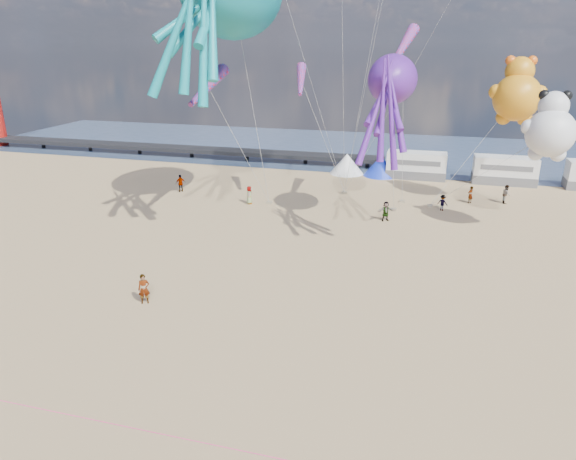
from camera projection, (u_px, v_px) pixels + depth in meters
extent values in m
plane|color=tan|center=(255.00, 371.00, 24.57)|extent=(120.00, 120.00, 0.00)
plane|color=#31425E|center=(377.00, 150.00, 74.37)|extent=(120.00, 120.00, 0.00)
cube|color=black|center=(165.00, 148.00, 70.96)|extent=(60.00, 3.00, 0.50)
cube|color=silver|center=(416.00, 165.00, 58.80)|extent=(6.60, 2.50, 3.00)
cube|color=silver|center=(505.00, 170.00, 56.46)|extent=(6.60, 2.50, 3.00)
cone|color=white|center=(347.00, 164.00, 60.87)|extent=(4.00, 4.00, 2.40)
cone|color=#1933CC|center=(381.00, 166.00, 59.89)|extent=(4.00, 4.00, 2.40)
cylinder|color=#F2338C|center=(215.00, 445.00, 20.04)|extent=(34.00, 0.03, 0.03)
imported|color=tan|center=(144.00, 289.00, 30.67)|extent=(0.81, 0.72, 1.86)
imported|color=#7F6659|center=(249.00, 195.00, 49.62)|extent=(0.53, 0.70, 1.75)
imported|color=#7F6659|center=(506.00, 194.00, 49.79)|extent=(0.59, 0.90, 1.81)
imported|color=#7F6659|center=(443.00, 203.00, 47.66)|extent=(0.86, 0.75, 1.50)
imported|color=#7F6659|center=(181.00, 183.00, 53.59)|extent=(1.32, 1.29, 1.82)
imported|color=#7F6659|center=(386.00, 211.00, 44.86)|extent=(1.12, 0.83, 1.76)
imported|color=#7F6659|center=(470.00, 195.00, 49.85)|extent=(1.38, 1.53, 1.69)
cube|color=gray|center=(269.00, 203.00, 49.80)|extent=(0.50, 0.35, 0.22)
cube|color=gray|center=(394.00, 209.00, 47.86)|extent=(0.50, 0.35, 0.22)
cube|color=gray|center=(430.00, 206.00, 48.86)|extent=(0.50, 0.35, 0.22)
cube|color=gray|center=(402.00, 201.00, 50.29)|extent=(0.50, 0.35, 0.22)
cube|color=gray|center=(344.00, 192.00, 53.22)|extent=(0.50, 0.35, 0.22)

